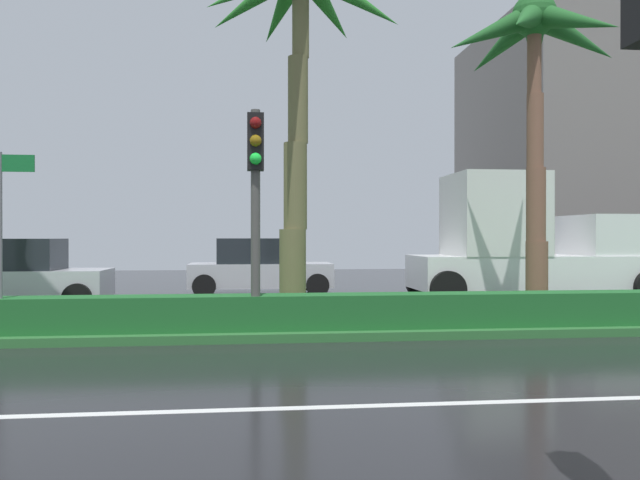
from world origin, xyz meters
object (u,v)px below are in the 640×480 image
Objects in this scene: car_in_traffic_third at (15,275)px; car_in_traffic_fourth at (259,268)px; box_truck_lead at (528,245)px; palm_tree_centre_right at (534,57)px; traffic_signal_median_right at (256,179)px; street_name_sign at (0,217)px; palm_tree_centre at (299,25)px.

car_in_traffic_fourth is at bearing 28.68° from car_in_traffic_third.
palm_tree_centre_right is at bearing -113.04° from box_truck_lead.
traffic_signal_median_right is 0.59× the size of box_truck_lead.
car_in_traffic_fourth is (4.38, 8.59, -1.25)m from street_name_sign.
palm_tree_centre_right reaches higher than car_in_traffic_fourth.
traffic_signal_median_right is at bearing -112.55° from palm_tree_centre.
car_in_traffic_third and car_in_traffic_fourth have the same top height.
palm_tree_centre_right is 1.54× the size of car_in_traffic_third.
car_in_traffic_fourth is (0.21, 8.69, -1.92)m from traffic_signal_median_right.
box_truck_lead is at bearing 66.96° from palm_tree_centre_right.
palm_tree_centre_right is 6.59m from traffic_signal_median_right.
palm_tree_centre_right is 10.60m from street_name_sign.
palm_tree_centre_right is 10.04m from car_in_traffic_fourth.
car_in_traffic_fourth is (-5.53, 6.97, -4.66)m from palm_tree_centre_right.
palm_tree_centre is at bearing 22.54° from street_name_sign.
palm_tree_centre reaches higher than car_in_traffic_fourth.
car_in_traffic_fourth is at bearing 96.20° from palm_tree_centre.
car_in_traffic_third is 6.83m from car_in_traffic_fourth.
palm_tree_centre_right is at bearing 16.62° from traffic_signal_median_right.
box_truck_lead is (1.70, 4.00, -3.93)m from palm_tree_centre_right.
palm_tree_centre is 1.19× the size of box_truck_lead.
palm_tree_centre is at bearing 67.45° from traffic_signal_median_right.
street_name_sign is at bearing -117.01° from car_in_traffic_fourth.
palm_tree_centre_right reaches higher than car_in_traffic_third.
street_name_sign is 9.73m from car_in_traffic_fourth.
street_name_sign is (-4.17, 0.09, -0.67)m from traffic_signal_median_right.
traffic_signal_median_right is 9.46m from box_truck_lead.
palm_tree_centre is 2.02× the size of traffic_signal_median_right.
box_truck_lead reaches higher than car_in_traffic_third.
street_name_sign reaches higher than car_in_traffic_fourth.
car_in_traffic_third is at bearing 162.23° from palm_tree_centre_right.
car_in_traffic_fourth is at bearing 128.42° from palm_tree_centre_right.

